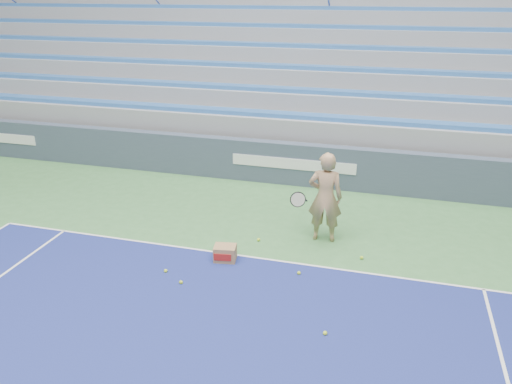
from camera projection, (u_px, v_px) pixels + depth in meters
sponsor_barrier at (294, 164)px, 12.85m from camera, size 30.00×0.32×1.10m
bleachers at (328, 62)px, 17.26m from camera, size 31.00×9.15×7.30m
tennis_player at (325, 197)px, 9.84m from camera, size 0.96×0.86×1.86m
ball_box at (225, 253)px, 9.34m from camera, size 0.45×0.37×0.31m
tennis_ball_0 at (362, 258)px, 9.43m from camera, size 0.07×0.07×0.07m
tennis_ball_1 at (325, 333)px, 7.37m from camera, size 0.07×0.07×0.07m
tennis_ball_2 at (259, 240)px, 10.10m from camera, size 0.07×0.07×0.07m
tennis_ball_3 at (181, 282)px, 8.64m from camera, size 0.07×0.07×0.07m
tennis_ball_4 at (299, 273)px, 8.92m from camera, size 0.07×0.07×0.07m
tennis_ball_5 at (166, 271)px, 8.99m from camera, size 0.07×0.07×0.07m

